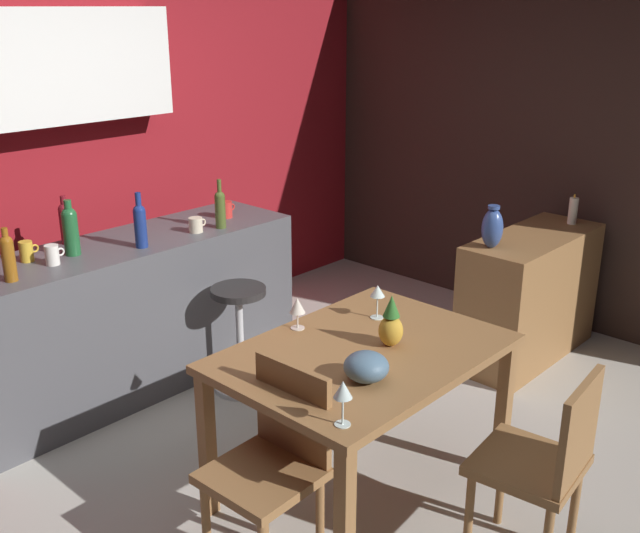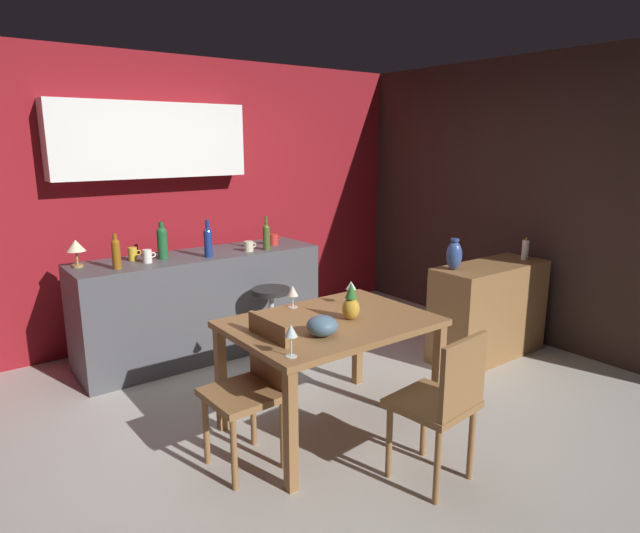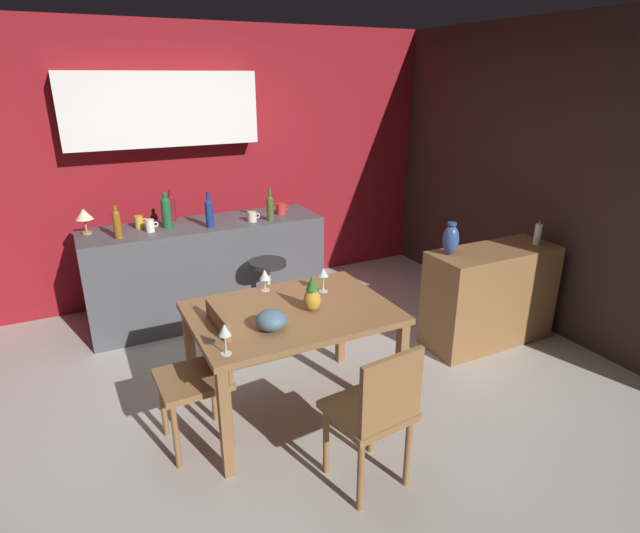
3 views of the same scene
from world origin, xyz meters
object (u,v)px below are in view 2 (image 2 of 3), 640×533
at_px(fruit_bowl, 322,326).
at_px(cup_red, 273,239).
at_px(pineapple_centerpiece, 351,304).
at_px(pillar_candle_tall, 525,250).
at_px(wine_bottle_amber, 116,252).
at_px(sideboard_cabinet, 488,311).
at_px(dining_table, 331,333).
at_px(chair_by_doorway, 442,401).
at_px(vase_ceramic_blue, 454,255).
at_px(wine_bottle_cobalt, 208,241).
at_px(wine_glass_center, 351,286).
at_px(counter_lamp, 76,247).
at_px(wine_glass_left, 291,332).
at_px(wine_bottle_green, 162,241).
at_px(cup_mustard, 133,254).
at_px(wine_bottle_olive, 266,236).
at_px(chair_near_window, 252,386).
at_px(wine_glass_right, 293,291).
at_px(cup_white, 147,256).
at_px(bar_stool, 272,323).
at_px(wine_bottle_ruby, 163,238).

distance_m(fruit_bowl, cup_red, 2.04).
height_order(pineapple_centerpiece, pillar_candle_tall, pillar_candle_tall).
relative_size(pineapple_centerpiece, wine_bottle_amber, 0.89).
bearing_deg(pineapple_centerpiece, sideboard_cabinet, 6.79).
distance_m(dining_table, chair_by_doorway, 0.86).
relative_size(pillar_candle_tall, vase_ceramic_blue, 0.78).
relative_size(sideboard_cabinet, wine_bottle_cobalt, 3.52).
relative_size(chair_by_doorway, wine_glass_center, 5.14).
relative_size(counter_lamp, vase_ceramic_blue, 0.83).
xyz_separation_m(wine_glass_left, wine_bottle_green, (0.10, 2.04, 0.17)).
height_order(wine_bottle_green, cup_mustard, wine_bottle_green).
height_order(cup_red, vase_ceramic_blue, vase_ceramic_blue).
relative_size(wine_glass_left, cup_red, 1.42).
xyz_separation_m(fruit_bowl, wine_bottle_amber, (-0.63, 1.74, 0.23)).
relative_size(chair_by_doorway, wine_bottle_cobalt, 2.80).
bearing_deg(wine_bottle_cobalt, wine_bottle_olive, -3.15).
bearing_deg(wine_bottle_olive, wine_bottle_cobalt, 176.85).
distance_m(chair_near_window, counter_lamp, 1.98).
height_order(chair_near_window, vase_ceramic_blue, vase_ceramic_blue).
xyz_separation_m(wine_bottle_amber, vase_ceramic_blue, (2.29, -1.33, -0.09)).
bearing_deg(chair_by_doorway, counter_lamp, 114.04).
height_order(wine_bottle_amber, cup_mustard, wine_bottle_amber).
distance_m(wine_glass_right, fruit_bowl, 0.59).
bearing_deg(chair_by_doorway, cup_mustard, 106.15).
bearing_deg(wine_bottle_amber, wine_bottle_green, 19.49).
distance_m(sideboard_cabinet, wine_glass_right, 1.95).
distance_m(pineapple_centerpiece, cup_white, 1.82).
bearing_deg(cup_mustard, bar_stool, -33.25).
height_order(chair_near_window, wine_glass_center, wine_glass_center).
xyz_separation_m(wine_glass_center, fruit_bowl, (-0.52, -0.36, -0.07)).
bearing_deg(fruit_bowl, wine_glass_left, -154.31).
height_order(wine_glass_right, vase_ceramic_blue, vase_ceramic_blue).
bearing_deg(fruit_bowl, vase_ceramic_blue, 13.88).
bearing_deg(sideboard_cabinet, wine_bottle_amber, 152.53).
bearing_deg(chair_near_window, bar_stool, 53.94).
bearing_deg(fruit_bowl, cup_mustard, 102.58).
bearing_deg(fruit_bowl, wine_glass_center, 34.79).
relative_size(chair_near_window, wine_glass_right, 5.62).
height_order(dining_table, wine_bottle_olive, wine_bottle_olive).
bearing_deg(dining_table, wine_bottle_olive, 73.32).
height_order(chair_near_window, wine_glass_right, wine_glass_right).
bearing_deg(wine_bottle_green, wine_bottle_ruby, 67.85).
bearing_deg(wine_bottle_cobalt, fruit_bowl, -93.79).
relative_size(sideboard_cabinet, wine_bottle_amber, 4.06).
xyz_separation_m(sideboard_cabinet, pineapple_centerpiece, (-1.74, -0.21, 0.43)).
xyz_separation_m(wine_bottle_olive, wine_bottle_ruby, (-0.79, 0.40, 0.00)).
relative_size(sideboard_cabinet, wine_bottle_green, 3.61).
distance_m(chair_near_window, cup_red, 2.16).
distance_m(chair_near_window, pillar_candle_tall, 2.89).
height_order(chair_by_doorway, bar_stool, chair_by_doorway).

